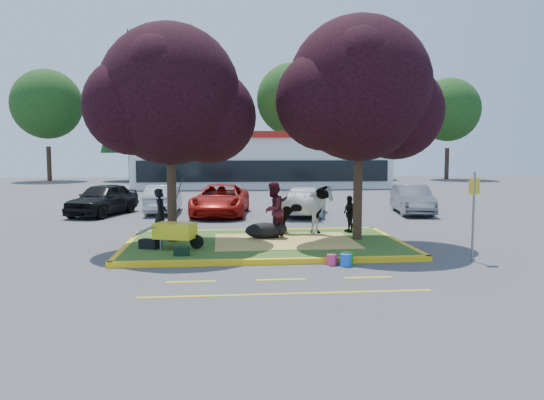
{
  "coord_description": "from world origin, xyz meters",
  "views": [
    {
      "loc": [
        -1.33,
        -15.79,
        2.87
      ],
      "look_at": [
        0.26,
        0.5,
        1.37
      ],
      "focal_mm": 35.0,
      "sensor_mm": 36.0,
      "label": 1
    }
  ],
  "objects": [
    {
      "name": "visitor_b",
      "position": [
        3.01,
        1.65,
        0.77
      ],
      "size": [
        0.47,
        0.78,
        1.24
      ],
      "primitive_type": "imported",
      "rotation": [
        0.0,
        0.0,
        -1.33
      ],
      "color": "black",
      "rests_on": "median_island"
    },
    {
      "name": "fire_lane_long",
      "position": [
        0.0,
        -5.4,
        0.0
      ],
      "size": [
        6.0,
        0.1,
        0.01
      ],
      "primitive_type": "cube",
      "color": "yellow",
      "rests_on": "ground"
    },
    {
      "name": "retail_building",
      "position": [
        2.0,
        27.98,
        2.25
      ],
      "size": [
        20.4,
        8.4,
        4.4
      ],
      "color": "silver",
      "rests_on": "ground"
    },
    {
      "name": "car_white",
      "position": [
        2.44,
        7.69,
        0.65
      ],
      "size": [
        2.82,
        4.76,
        1.29
      ],
      "primitive_type": "imported",
      "rotation": [
        0.0,
        0.0,
        2.9
      ],
      "color": "white",
      "rests_on": "ground"
    },
    {
      "name": "fire_lane_stripe_c",
      "position": [
        2.0,
        -4.2,
        0.0
      ],
      "size": [
        1.1,
        0.12,
        0.01
      ],
      "primitive_type": "cube",
      "color": "yellow",
      "rests_on": "ground"
    },
    {
      "name": "straw_bedding",
      "position": [
        0.6,
        0.0,
        0.15
      ],
      "size": [
        4.2,
        3.0,
        0.01
      ],
      "primitive_type": "cube",
      "color": "#EAD360",
      "rests_on": "median_island"
    },
    {
      "name": "cow",
      "position": [
        1.31,
        1.19,
        0.97
      ],
      "size": [
        2.02,
        1.05,
        1.65
      ],
      "primitive_type": "imported",
      "rotation": [
        0.0,
        0.0,
        1.49
      ],
      "color": "white",
      "rests_on": "median_island"
    },
    {
      "name": "car_black",
      "position": [
        -6.62,
        8.64,
        0.73
      ],
      "size": [
        2.98,
        4.58,
        1.45
      ],
      "primitive_type": "imported",
      "rotation": [
        0.0,
        0.0,
        -0.32
      ],
      "color": "black",
      "rests_on": "ground"
    },
    {
      "name": "bucket_green",
      "position": [
        1.86,
        -2.8,
        0.16
      ],
      "size": [
        0.37,
        0.37,
        0.32
      ],
      "primitive_type": "cylinder",
      "rotation": [
        0.0,
        0.0,
        0.25
      ],
      "color": "#229C18",
      "rests_on": "ground"
    },
    {
      "name": "ground",
      "position": [
        0.0,
        0.0,
        0.0
      ],
      "size": [
        90.0,
        90.0,
        0.0
      ],
      "primitive_type": "plane",
      "color": "#424244",
      "rests_on": "ground"
    },
    {
      "name": "car_red",
      "position": [
        -1.33,
        8.03,
        0.7
      ],
      "size": [
        2.9,
        5.27,
        1.4
      ],
      "primitive_type": "imported",
      "rotation": [
        0.0,
        0.0,
        -0.12
      ],
      "color": "#A4140D",
      "rests_on": "ground"
    },
    {
      "name": "visitor_a",
      "position": [
        0.33,
        0.75,
        1.03
      ],
      "size": [
        1.01,
        1.08,
        1.76
      ],
      "primitive_type": "imported",
      "rotation": [
        0.0,
        0.0,
        -2.1
      ],
      "color": "#41121B",
      "rests_on": "median_island"
    },
    {
      "name": "fire_lane_stripe_a",
      "position": [
        -2.0,
        -4.2,
        0.0
      ],
      "size": [
        1.1,
        0.12,
        0.01
      ],
      "primitive_type": "cube",
      "color": "yellow",
      "rests_on": "ground"
    },
    {
      "name": "car_grey",
      "position": [
        7.47,
        7.76,
        0.66
      ],
      "size": [
        1.99,
        4.2,
        1.33
      ],
      "primitive_type": "imported",
      "rotation": [
        0.0,
        0.0,
        -0.15
      ],
      "color": "slate",
      "rests_on": "ground"
    },
    {
      "name": "curb_right",
      "position": [
        4.08,
        0.0,
        0.07
      ],
      "size": [
        0.16,
        5.3,
        0.15
      ],
      "primitive_type": "cube",
      "color": "yellow",
      "rests_on": "ground"
    },
    {
      "name": "median_island",
      "position": [
        0.0,
        0.0,
        0.07
      ],
      "size": [
        8.0,
        5.0,
        0.15
      ],
      "primitive_type": "cube",
      "color": "#30551A",
      "rests_on": "ground"
    },
    {
      "name": "wheelbarrow",
      "position": [
        -2.59,
        -0.98,
        0.66
      ],
      "size": [
        1.94,
        0.98,
        0.74
      ],
      "rotation": [
        0.0,
        0.0,
        -0.35
      ],
      "color": "black",
      "rests_on": "median_island"
    },
    {
      "name": "fire_lane_stripe_b",
      "position": [
        0.0,
        -4.2,
        0.0
      ],
      "size": [
        1.1,
        0.12,
        0.01
      ],
      "primitive_type": "cube",
      "color": "yellow",
      "rests_on": "ground"
    },
    {
      "name": "sign_post",
      "position": [
        5.21,
        -2.7,
        1.43
      ],
      "size": [
        0.33,
        0.11,
        2.34
      ],
      "rotation": [
        0.0,
        0.0,
        0.25
      ],
      "color": "slate",
      "rests_on": "ground"
    },
    {
      "name": "handler",
      "position": [
        -3.18,
        0.79,
        0.94
      ],
      "size": [
        0.43,
        0.61,
        1.58
      ],
      "primitive_type": "imported",
      "rotation": [
        0.0,
        0.0,
        1.47
      ],
      "color": "black",
      "rests_on": "median_island"
    },
    {
      "name": "curb_far",
      "position": [
        0.0,
        2.58,
        0.07
      ],
      "size": [
        8.3,
        0.16,
        0.15
      ],
      "primitive_type": "cube",
      "color": "yellow",
      "rests_on": "ground"
    },
    {
      "name": "gear_bag_dark",
      "position": [
        -3.34,
        -0.83,
        0.28
      ],
      "size": [
        0.59,
        0.45,
        0.26
      ],
      "primitive_type": "cube",
      "rotation": [
        0.0,
        0.0,
        -0.38
      ],
      "color": "black",
      "rests_on": "median_island"
    },
    {
      "name": "gear_bag_green",
      "position": [
        -2.36,
        -1.92,
        0.26
      ],
      "size": [
        0.41,
        0.26,
        0.22
      ],
      "primitive_type": "cube",
      "rotation": [
        0.0,
        0.0,
        0.0
      ],
      "color": "black",
      "rests_on": "median_island"
    },
    {
      "name": "treeline",
      "position": [
        1.23,
        37.61,
        7.73
      ],
      "size": [
        46.58,
        7.8,
        14.63
      ],
      "color": "black",
      "rests_on": "ground"
    },
    {
      "name": "car_silver",
      "position": [
        -3.98,
        9.21,
        0.66
      ],
      "size": [
        1.42,
        4.01,
        1.32
      ],
      "primitive_type": "imported",
      "rotation": [
        0.0,
        0.0,
        3.14
      ],
      "color": "#ABAFB3",
      "rests_on": "ground"
    },
    {
      "name": "tree_purple_left",
      "position": [
        -2.78,
        0.38,
        4.36
      ],
      "size": [
        5.06,
        4.2,
        6.51
      ],
      "color": "black",
      "rests_on": "median_island"
    },
    {
      "name": "tree_purple_right",
      "position": [
        2.92,
        0.18,
        4.56
      ],
      "size": [
        5.3,
        4.4,
        6.82
      ],
      "color": "black",
      "rests_on": "median_island"
    },
    {
      "name": "bucket_pink",
      "position": [
        1.46,
        -2.8,
        0.14
      ],
      "size": [
        0.33,
        0.33,
        0.28
      ],
      "primitive_type": "cylinder",
      "rotation": [
        0.0,
        0.0,
        -0.31
      ],
      "color": "#EB3471",
      "rests_on": "ground"
    },
    {
      "name": "curb_near",
      "position": [
        0.0,
        -2.58,
        0.07
      ],
      "size": [
        8.3,
        0.16,
        0.15
      ],
      "primitive_type": "cube",
      "color": "yellow",
      "rests_on": "ground"
    },
    {
      "name": "curb_left",
      "position": [
        -4.08,
        0.0,
        0.07
      ],
      "size": [
        0.16,
        5.3,
        0.15
      ],
      "primitive_type": "cube",
      "color": "yellow",
      "rests_on": "ground"
    },
    {
      "name": "calf",
      "position": [
        0.01,
        0.57,
        0.4
      ],
      "size": [
        1.33,
        1.08,
        0.5
      ],
      "primitive_type": "ellipsoid",
      "rotation": [
        0.0,
        0.0,
        -0.42
      ],
      "color": "black",
      "rests_on": "median_island"
    },
    {
      "name": "bucket_blue",
      "position": [
        1.78,
        -2.97,
        0.16
      ],
      "size": [
        0.34,
        0.34,
        0.31
      ],
      "primitive_type": "cylinder",
      "rotation": [
        0.0,
        0.0,
        -0.19
      ],
      "color": "blue",
      "rests_on": "ground"
    }
  ]
}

